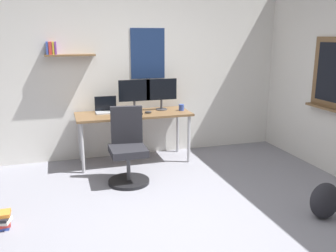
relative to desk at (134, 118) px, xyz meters
The scene contains 11 objects.
ground_plane 2.16m from the desk, 89.43° to the right, with size 5.20×5.20×0.00m, color gray.
wall_back 0.75m from the desk, 87.59° to the left, with size 5.00×0.30×2.60m.
desk is the anchor object (origin of this frame).
office_chair 0.80m from the desk, 107.72° to the right, with size 0.52×0.52×0.95m.
laptop 0.42m from the desk, 157.64° to the left, with size 0.31×0.21×0.23m.
monitor_primary 0.35m from the desk, 68.37° to the left, with size 0.46×0.17×0.46m.
monitor_secondary 0.57m from the desk, 12.91° to the left, with size 0.46×0.17×0.46m.
keyboard 0.14m from the desk, 135.69° to the right, with size 0.37×0.13×0.02m, color black.
computer_mouse 0.23m from the desk, 21.93° to the right, with size 0.10×0.06×0.03m, color #262628.
coffee_mug 0.73m from the desk, ahead, with size 0.08×0.08×0.09m, color #334CA5.
backpack 2.75m from the desk, 56.57° to the right, with size 0.32×0.22×0.38m, color #232328.
Camera 1 is at (-1.05, -3.01, 1.83)m, focal length 39.15 mm.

